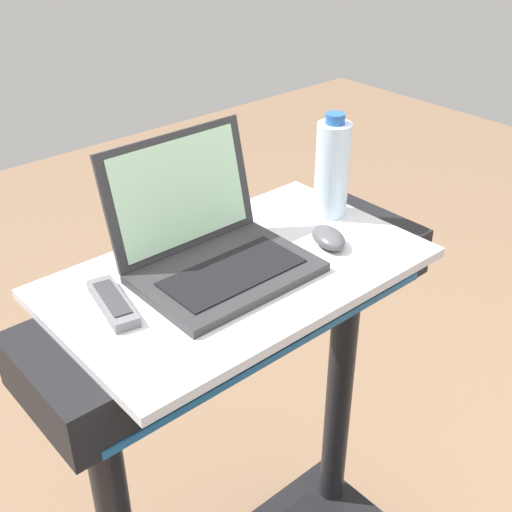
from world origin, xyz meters
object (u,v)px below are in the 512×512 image
(laptop, at_px, (211,246))
(computer_mouse, at_px, (328,238))
(tv_remote, at_px, (113,303))
(water_bottle, at_px, (332,169))

(laptop, bearing_deg, computer_mouse, -20.76)
(computer_mouse, distance_m, tv_remote, 0.47)
(laptop, relative_size, tv_remote, 2.00)
(laptop, distance_m, water_bottle, 0.35)
(water_bottle, relative_size, tv_remote, 1.42)
(laptop, xyz_separation_m, computer_mouse, (0.24, -0.09, -0.03))
(water_bottle, distance_m, tv_remote, 0.57)
(tv_remote, bearing_deg, laptop, -2.37)
(water_bottle, height_order, tv_remote, water_bottle)
(water_bottle, bearing_deg, tv_remote, 179.98)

